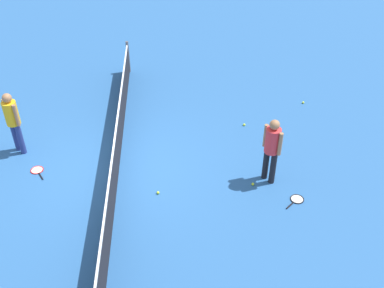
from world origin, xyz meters
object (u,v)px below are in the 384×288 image
at_px(tennis_ball_midcourt, 303,102).
at_px(tennis_ball_baseline, 244,125).
at_px(player_far_side, 13,118).
at_px(tennis_racket_near_player, 296,200).
at_px(player_near_side, 272,146).
at_px(tennis_ball_near_player, 253,184).
at_px(tennis_racket_far_player, 37,171).
at_px(tennis_ball_by_net, 158,193).

height_order(tennis_ball_midcourt, tennis_ball_baseline, same).
relative_size(player_far_side, tennis_ball_baseline, 25.76).
bearing_deg(player_far_side, tennis_racket_near_player, -108.26).
bearing_deg(tennis_ball_midcourt, tennis_racket_near_player, 163.80).
height_order(player_near_side, tennis_ball_near_player, player_near_side).
bearing_deg(player_near_side, tennis_racket_far_player, 83.51).
xyz_separation_m(player_near_side, tennis_ball_by_net, (-0.34, 2.60, -0.98)).
height_order(player_far_side, tennis_ball_midcourt, player_far_side).
bearing_deg(tennis_racket_near_player, player_far_side, 71.74).
distance_m(player_far_side, tennis_ball_by_net, 4.07).
relative_size(tennis_racket_near_player, tennis_racket_far_player, 0.92).
height_order(player_far_side, tennis_racket_near_player, player_far_side).
bearing_deg(tennis_racket_far_player, tennis_ball_midcourt, -69.52).
bearing_deg(tennis_ball_by_net, tennis_racket_far_player, 71.65).
xyz_separation_m(player_near_side, tennis_ball_near_player, (-0.18, 0.38, -0.98)).
xyz_separation_m(tennis_ball_by_net, tennis_ball_baseline, (2.62, -2.38, 0.00)).
xyz_separation_m(tennis_racket_near_player, tennis_ball_near_player, (0.55, 0.90, 0.02)).
relative_size(tennis_racket_far_player, tennis_ball_midcourt, 8.93).
height_order(tennis_ball_near_player, tennis_ball_midcourt, same).
relative_size(tennis_ball_by_net, tennis_ball_baseline, 1.00).
bearing_deg(tennis_ball_midcourt, tennis_ball_by_net, 130.54).
distance_m(player_far_side, tennis_ball_baseline, 6.03).
bearing_deg(tennis_racket_far_player, tennis_racket_near_player, -102.63).
relative_size(tennis_ball_near_player, tennis_ball_midcourt, 1.00).
bearing_deg(tennis_ball_baseline, tennis_racket_far_player, 107.18).
bearing_deg(tennis_ball_midcourt, player_near_side, 152.98).
bearing_deg(player_far_side, player_near_side, -103.44).
distance_m(player_far_side, tennis_ball_midcourt, 8.10).
distance_m(tennis_racket_far_player, tennis_ball_near_player, 5.22).
bearing_deg(tennis_racket_near_player, tennis_racket_far_player, 77.37).
relative_size(player_near_side, tennis_ball_near_player, 25.76).
height_order(player_near_side, tennis_ball_baseline, player_near_side).
distance_m(player_near_side, player_far_side, 6.29).
xyz_separation_m(player_near_side, tennis_ball_midcourt, (3.34, -1.70, -0.98)).
bearing_deg(player_near_side, player_far_side, 76.56).
height_order(player_near_side, tennis_racket_far_player, player_near_side).
height_order(tennis_racket_near_player, tennis_ball_by_net, tennis_ball_by_net).
relative_size(player_far_side, tennis_ball_by_net, 25.76).
distance_m(player_near_side, tennis_ball_near_player, 1.06).
relative_size(tennis_racket_near_player, tennis_ball_near_player, 8.21).
bearing_deg(tennis_racket_far_player, player_far_side, 34.66).
bearing_deg(tennis_ball_by_net, tennis_ball_near_player, -85.66).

